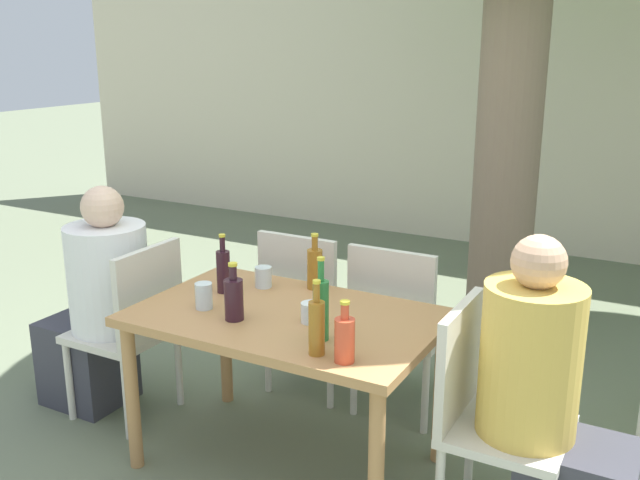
{
  "coord_description": "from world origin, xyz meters",
  "views": [
    {
      "loc": [
        1.48,
        -2.41,
        1.84
      ],
      "look_at": [
        0.0,
        0.3,
        0.97
      ],
      "focal_mm": 40.0,
      "sensor_mm": 36.0,
      "label": 1
    }
  ],
  "objects_px": {
    "patio_chair_0": "(134,322)",
    "wine_bottle_0": "(223,270)",
    "person_seated_0": "(99,309)",
    "drinking_glass_1": "(311,313)",
    "dining_table_front": "(286,333)",
    "amber_bottle_1": "(315,267)",
    "patio_chair_1": "(486,407)",
    "soda_bottle_3": "(345,338)",
    "patio_chair_3": "(399,321)",
    "wine_bottle_2": "(234,298)",
    "drinking_glass_0": "(204,296)",
    "person_seated_1": "(550,415)",
    "drinking_glass_2": "(263,277)",
    "green_bottle_5": "(321,308)",
    "patio_chair_2": "(308,303)",
    "amber_bottle_4": "(317,326)"
  },
  "relations": [
    {
      "from": "patio_chair_1",
      "to": "person_seated_0",
      "type": "xyz_separation_m",
      "value": [
        -1.98,
        -0.0,
        0.02
      ]
    },
    {
      "from": "person_seated_1",
      "to": "amber_bottle_4",
      "type": "height_order",
      "value": "person_seated_1"
    },
    {
      "from": "amber_bottle_1",
      "to": "person_seated_1",
      "type": "bearing_deg",
      "value": -16.25
    },
    {
      "from": "wine_bottle_0",
      "to": "amber_bottle_1",
      "type": "xyz_separation_m",
      "value": [
        0.34,
        0.25,
        -0.0
      ]
    },
    {
      "from": "person_seated_1",
      "to": "drinking_glass_0",
      "type": "distance_m",
      "value": 1.47
    },
    {
      "from": "person_seated_0",
      "to": "amber_bottle_1",
      "type": "distance_m",
      "value": 1.15
    },
    {
      "from": "patio_chair_0",
      "to": "person_seated_1",
      "type": "distance_m",
      "value": 1.98
    },
    {
      "from": "patio_chair_0",
      "to": "drinking_glass_2",
      "type": "distance_m",
      "value": 0.7
    },
    {
      "from": "person_seated_0",
      "to": "amber_bottle_1",
      "type": "relative_size",
      "value": 4.43
    },
    {
      "from": "wine_bottle_0",
      "to": "wine_bottle_2",
      "type": "xyz_separation_m",
      "value": [
        0.24,
        -0.25,
        -0.01
      ]
    },
    {
      "from": "patio_chair_1",
      "to": "soda_bottle_3",
      "type": "relative_size",
      "value": 3.86
    },
    {
      "from": "wine_bottle_0",
      "to": "green_bottle_5",
      "type": "distance_m",
      "value": 0.7
    },
    {
      "from": "wine_bottle_2",
      "to": "drinking_glass_2",
      "type": "relative_size",
      "value": 2.51
    },
    {
      "from": "patio_chair_3",
      "to": "soda_bottle_3",
      "type": "height_order",
      "value": "soda_bottle_3"
    },
    {
      "from": "amber_bottle_1",
      "to": "wine_bottle_2",
      "type": "xyz_separation_m",
      "value": [
        -0.11,
        -0.5,
        -0.01
      ]
    },
    {
      "from": "person_seated_1",
      "to": "wine_bottle_0",
      "type": "relative_size",
      "value": 4.35
    },
    {
      "from": "dining_table_front",
      "to": "drinking_glass_2",
      "type": "xyz_separation_m",
      "value": [
        -0.27,
        0.24,
        0.14
      ]
    },
    {
      "from": "wine_bottle_0",
      "to": "patio_chair_3",
      "type": "bearing_deg",
      "value": 40.21
    },
    {
      "from": "patio_chair_1",
      "to": "soda_bottle_3",
      "type": "height_order",
      "value": "soda_bottle_3"
    },
    {
      "from": "green_bottle_5",
      "to": "drinking_glass_1",
      "type": "bearing_deg",
      "value": 132.09
    },
    {
      "from": "dining_table_front",
      "to": "wine_bottle_2",
      "type": "relative_size",
      "value": 5.23
    },
    {
      "from": "wine_bottle_2",
      "to": "patio_chair_2",
      "type": "bearing_deg",
      "value": 97.4
    },
    {
      "from": "patio_chair_0",
      "to": "wine_bottle_0",
      "type": "height_order",
      "value": "wine_bottle_0"
    },
    {
      "from": "dining_table_front",
      "to": "drinking_glass_1",
      "type": "height_order",
      "value": "drinking_glass_1"
    },
    {
      "from": "patio_chair_3",
      "to": "wine_bottle_0",
      "type": "xyz_separation_m",
      "value": [
        -0.65,
        -0.55,
        0.32
      ]
    },
    {
      "from": "amber_bottle_1",
      "to": "amber_bottle_4",
      "type": "bearing_deg",
      "value": -60.38
    },
    {
      "from": "patio_chair_1",
      "to": "drinking_glass_1",
      "type": "relative_size",
      "value": 10.69
    },
    {
      "from": "soda_bottle_3",
      "to": "drinking_glass_0",
      "type": "relative_size",
      "value": 2.04
    },
    {
      "from": "patio_chair_1",
      "to": "amber_bottle_4",
      "type": "height_order",
      "value": "amber_bottle_4"
    },
    {
      "from": "patio_chair_0",
      "to": "patio_chair_1",
      "type": "bearing_deg",
      "value": 90.0
    },
    {
      "from": "person_seated_1",
      "to": "patio_chair_1",
      "type": "bearing_deg",
      "value": 90.0
    },
    {
      "from": "amber_bottle_1",
      "to": "patio_chair_3",
      "type": "bearing_deg",
      "value": 44.55
    },
    {
      "from": "soda_bottle_3",
      "to": "drinking_glass_0",
      "type": "xyz_separation_m",
      "value": [
        -0.77,
        0.18,
        -0.03
      ]
    },
    {
      "from": "amber_bottle_1",
      "to": "green_bottle_5",
      "type": "height_order",
      "value": "green_bottle_5"
    },
    {
      "from": "patio_chair_0",
      "to": "wine_bottle_2",
      "type": "height_order",
      "value": "wine_bottle_2"
    },
    {
      "from": "drinking_glass_1",
      "to": "drinking_glass_2",
      "type": "bearing_deg",
      "value": 146.37
    },
    {
      "from": "patio_chair_0",
      "to": "soda_bottle_3",
      "type": "height_order",
      "value": "soda_bottle_3"
    },
    {
      "from": "patio_chair_3",
      "to": "amber_bottle_4",
      "type": "height_order",
      "value": "amber_bottle_4"
    },
    {
      "from": "patio_chair_0",
      "to": "drinking_glass_2",
      "type": "xyz_separation_m",
      "value": [
        0.61,
        0.24,
        0.26
      ]
    },
    {
      "from": "patio_chair_3",
      "to": "drinking_glass_0",
      "type": "bearing_deg",
      "value": 51.59
    },
    {
      "from": "soda_bottle_3",
      "to": "person_seated_0",
      "type": "bearing_deg",
      "value": 168.95
    },
    {
      "from": "drinking_glass_0",
      "to": "person_seated_0",
      "type": "bearing_deg",
      "value": 171.16
    },
    {
      "from": "dining_table_front",
      "to": "amber_bottle_1",
      "type": "height_order",
      "value": "amber_bottle_1"
    },
    {
      "from": "patio_chair_0",
      "to": "patio_chair_3",
      "type": "height_order",
      "value": "same"
    },
    {
      "from": "patio_chair_2",
      "to": "wine_bottle_0",
      "type": "height_order",
      "value": "wine_bottle_0"
    },
    {
      "from": "person_seated_0",
      "to": "wine_bottle_2",
      "type": "bearing_deg",
      "value": 80.46
    },
    {
      "from": "person_seated_0",
      "to": "wine_bottle_2",
      "type": "relative_size",
      "value": 4.77
    },
    {
      "from": "person_seated_0",
      "to": "drinking_glass_1",
      "type": "bearing_deg",
      "value": 88.43
    },
    {
      "from": "patio_chair_3",
      "to": "drinking_glass_2",
      "type": "bearing_deg",
      "value": 37.22
    },
    {
      "from": "dining_table_front",
      "to": "patio_chair_1",
      "type": "height_order",
      "value": "patio_chair_1"
    }
  ]
}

